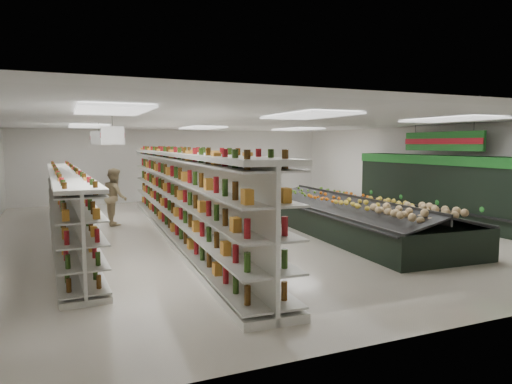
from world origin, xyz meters
name	(u,v)px	position (x,y,z in m)	size (l,w,h in m)	color
floor	(241,230)	(0.00, 0.00, 0.00)	(16.00, 16.00, 0.00)	beige
ceiling	(241,122)	(0.00, 0.00, 3.20)	(14.00, 16.00, 0.02)	white
wall_back	(178,165)	(0.00, 8.00, 1.60)	(14.00, 0.02, 3.20)	white
wall_front	(453,215)	(0.00, -8.00, 1.60)	(14.00, 0.02, 3.20)	white
wall_right	(425,171)	(7.00, 0.00, 1.60)	(0.02, 16.00, 3.20)	white
produce_wall_case	(447,185)	(6.53, -1.50, 1.24)	(0.93, 8.00, 2.20)	black
aisle_sign_near	(113,135)	(-3.80, -2.00, 2.75)	(0.52, 0.06, 0.75)	white
aisle_sign_far	(99,138)	(-3.80, 2.00, 2.75)	(0.52, 0.06, 0.75)	white
hortifruti_banner	(442,141)	(6.25, -1.50, 2.65)	(0.12, 3.20, 0.95)	#1D6E23
gondola_left	(68,210)	(-4.78, 0.21, 0.85)	(1.19, 10.73, 1.86)	silver
gondola_center	(181,198)	(-1.86, -0.27, 1.08)	(1.61, 13.58, 2.35)	silver
produce_island	(355,217)	(2.73, -1.90, 0.51)	(3.08, 7.57, 1.11)	black
soda_endcap	(192,185)	(0.16, 6.24, 0.83)	(1.53, 1.22, 1.72)	red
shopper_main	(247,215)	(-1.00, -2.99, 0.94)	(0.68, 0.45, 1.87)	silver
shopper_background	(115,197)	(-3.35, 2.40, 0.90)	(0.88, 0.54, 1.81)	tan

